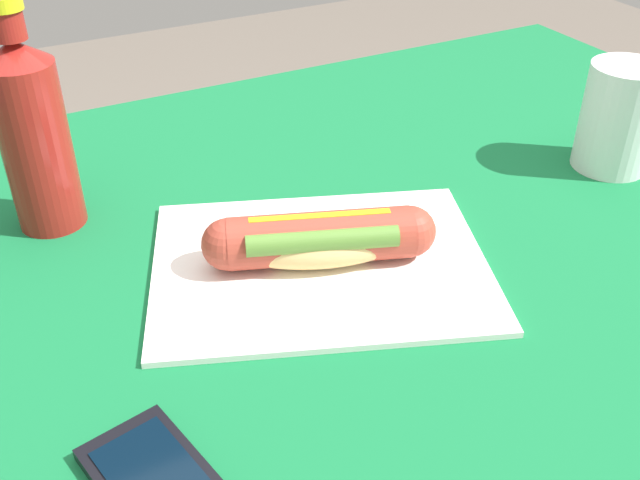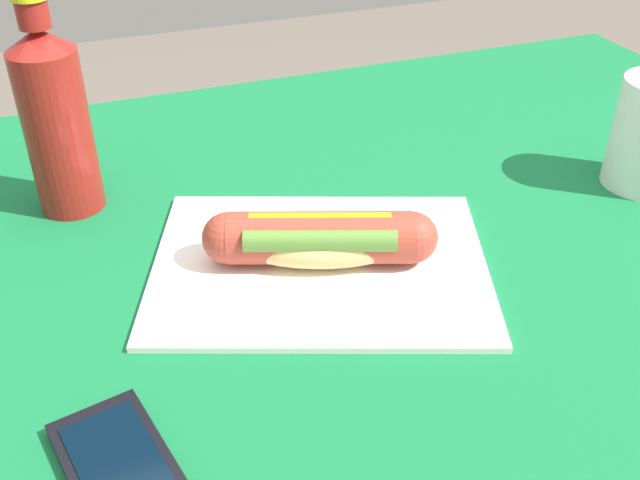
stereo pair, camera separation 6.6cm
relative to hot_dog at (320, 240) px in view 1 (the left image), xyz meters
name	(u,v)px [view 1 (the left image)]	position (x,y,z in m)	size (l,w,h in m)	color
dining_table	(346,340)	(-0.05, -0.04, -0.17)	(1.22, 0.83, 0.76)	brown
paper_wrapper	(320,264)	(0.00, 0.00, -0.03)	(0.30, 0.23, 0.01)	white
hot_dog	(320,240)	(0.00, 0.00, 0.00)	(0.20, 0.11, 0.05)	#E5BC75
soda_bottle	(33,133)	(0.20, -0.19, 0.07)	(0.06, 0.06, 0.22)	maroon
drinking_cup	(619,118)	(-0.38, -0.02, 0.03)	(0.08, 0.08, 0.12)	white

